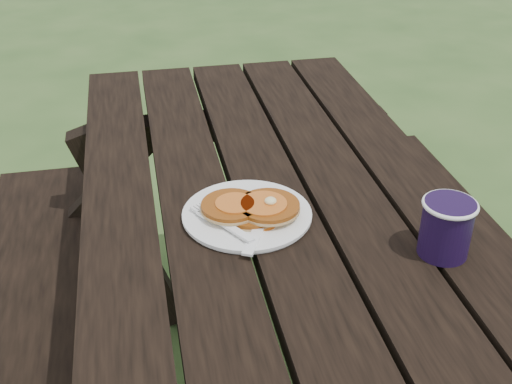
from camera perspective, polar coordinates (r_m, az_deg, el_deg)
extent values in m
cube|color=black|center=(1.19, 2.80, -4.32)|extent=(0.75, 1.80, 0.04)
cylinder|color=white|center=(1.22, -0.81, -2.06)|extent=(0.24, 0.24, 0.01)
cylinder|color=#8F4510|center=(1.21, -0.58, -1.78)|extent=(0.11, 0.11, 0.01)
cylinder|color=#8F4510|center=(1.20, -2.24, -1.26)|extent=(0.11, 0.11, 0.01)
cylinder|color=#8F4510|center=(1.20, 1.12, -1.29)|extent=(0.12, 0.12, 0.01)
cylinder|color=#B35519|center=(1.20, 0.70, -0.99)|extent=(0.09, 0.09, 0.00)
ellipsoid|color=#F4E59E|center=(1.19, 1.30, -0.80)|extent=(0.02, 0.02, 0.01)
cube|color=white|center=(1.17, 0.32, -3.08)|extent=(0.10, 0.17, 0.00)
cylinder|color=black|center=(1.14, 16.54, -3.10)|extent=(0.09, 0.09, 0.10)
torus|color=white|center=(1.12, 16.90, -1.07)|extent=(0.09, 0.09, 0.01)
cylinder|color=black|center=(1.12, 16.89, -1.16)|extent=(0.08, 0.08, 0.01)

